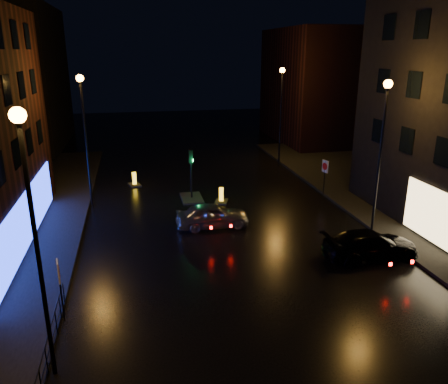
{
  "coord_description": "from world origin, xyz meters",
  "views": [
    {
      "loc": [
        -4.9,
        -14.27,
        9.76
      ],
      "look_at": [
        -0.48,
        6.64,
        2.8
      ],
      "focal_mm": 35.0,
      "sensor_mm": 36.0,
      "label": 1
    }
  ],
  "objects": [
    {
      "name": "bollard_far",
      "position": [
        -5.0,
        18.04,
        0.23
      ],
      "size": [
        1.04,
        1.33,
        1.03
      ],
      "rotation": [
        0.0,
        0.0,
        0.24
      ],
      "color": "black",
      "rests_on": "ground"
    },
    {
      "name": "building_far_right",
      "position": [
        15.0,
        32.0,
        6.0
      ],
      "size": [
        8.0,
        14.0,
        12.0
      ],
      "primitive_type": "cube",
      "color": "black",
      "rests_on": "ground"
    },
    {
      "name": "building_far_left",
      "position": [
        -16.0,
        35.0,
        7.0
      ],
      "size": [
        8.0,
        16.0,
        14.0
      ],
      "primitive_type": "cube",
      "color": "black",
      "rests_on": "ground"
    },
    {
      "name": "road_sign_left",
      "position": [
        -7.9,
        1.01,
        1.83
      ],
      "size": [
        0.17,
        0.59,
        2.44
      ],
      "rotation": [
        0.0,
        0.0,
        0.19
      ],
      "color": "black",
      "rests_on": "ground"
    },
    {
      "name": "guard_railing",
      "position": [
        -8.0,
        -1.0,
        0.74
      ],
      "size": [
        0.05,
        6.04,
        1.0
      ],
      "color": "black",
      "rests_on": "ground"
    },
    {
      "name": "bollard_near",
      "position": [
        0.66,
        12.91,
        0.23
      ],
      "size": [
        1.13,
        1.37,
        1.03
      ],
      "rotation": [
        0.0,
        0.0,
        -0.34
      ],
      "color": "black",
      "rests_on": "ground"
    },
    {
      "name": "ground",
      "position": [
        0.0,
        0.0,
        0.0
      ],
      "size": [
        120.0,
        120.0,
        0.0
      ],
      "primitive_type": "plane",
      "color": "black",
      "rests_on": "ground"
    },
    {
      "name": "road_sign_right",
      "position": [
        7.9,
        12.67,
        1.94
      ],
      "size": [
        0.2,
        0.62,
        2.59
      ],
      "rotation": [
        0.0,
        0.0,
        3.37
      ],
      "color": "black",
      "rests_on": "ground"
    },
    {
      "name": "street_lamp_rnear",
      "position": [
        7.8,
        6.0,
        5.56
      ],
      "size": [
        0.44,
        0.44,
        8.37
      ],
      "color": "black",
      "rests_on": "ground"
    },
    {
      "name": "dark_sedan",
      "position": [
        6.15,
        3.31,
        0.69
      ],
      "size": [
        4.78,
        1.99,
        1.38
      ],
      "primitive_type": "imported",
      "rotation": [
        0.0,
        0.0,
        1.58
      ],
      "color": "black",
      "rests_on": "ground"
    },
    {
      "name": "silver_hatchback",
      "position": [
        -0.7,
        8.81,
        0.71
      ],
      "size": [
        4.18,
        1.71,
        1.42
      ],
      "primitive_type": "imported",
      "rotation": [
        0.0,
        0.0,
        1.58
      ],
      "color": "#B5B9BE",
      "rests_on": "ground"
    },
    {
      "name": "pavement_right",
      "position": [
        14.0,
        8.0,
        0.07
      ],
      "size": [
        12.0,
        44.0,
        0.15
      ],
      "primitive_type": "cube",
      "color": "black",
      "rests_on": "ground"
    },
    {
      "name": "street_lamp_lnear",
      "position": [
        -7.8,
        -2.0,
        5.56
      ],
      "size": [
        0.44,
        0.44,
        8.37
      ],
      "color": "black",
      "rests_on": "ground"
    },
    {
      "name": "street_lamp_lfar",
      "position": [
        -7.8,
        14.0,
        5.56
      ],
      "size": [
        0.44,
        0.44,
        8.37
      ],
      "color": "black",
      "rests_on": "ground"
    },
    {
      "name": "street_lamp_rfar",
      "position": [
        7.8,
        22.0,
        5.56
      ],
      "size": [
        0.44,
        0.44,
        8.37
      ],
      "color": "black",
      "rests_on": "ground"
    },
    {
      "name": "traffic_signal",
      "position": [
        -1.2,
        14.0,
        0.5
      ],
      "size": [
        1.4,
        2.4,
        3.45
      ],
      "color": "black",
      "rests_on": "ground"
    }
  ]
}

